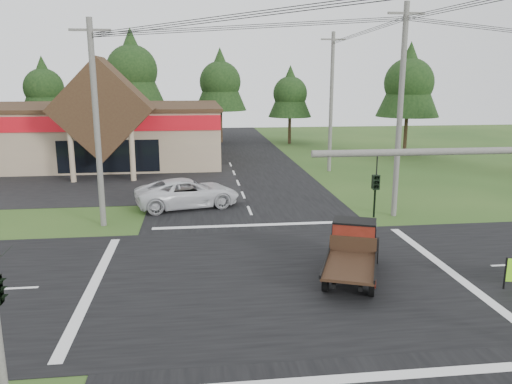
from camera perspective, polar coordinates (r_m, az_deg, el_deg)
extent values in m
plane|color=#254518|center=(19.91, 2.41, -9.64)|extent=(120.00, 120.00, 0.00)
cube|color=black|center=(19.90, 2.41, -9.61)|extent=(12.00, 120.00, 0.02)
cube|color=black|center=(19.90, 2.41, -9.60)|extent=(120.00, 12.00, 0.02)
cube|color=black|center=(39.46, -22.90, 0.77)|extent=(28.00, 14.00, 0.02)
cube|color=tan|center=(50.12, -21.99, 6.12)|extent=(30.00, 15.00, 5.00)
cube|color=#3A2317|center=(49.92, -22.24, 9.02)|extent=(30.40, 15.40, 0.30)
cube|color=#A90D16|center=(42.75, -24.73, 7.02)|extent=(30.00, 0.12, 1.20)
cube|color=#3A2317|center=(40.31, -17.07, 9.05)|extent=(7.78, 4.00, 7.78)
cylinder|color=tan|center=(39.43, -20.32, 3.91)|extent=(0.40, 0.40, 4.00)
cylinder|color=tan|center=(38.65, -13.96, 4.16)|extent=(0.40, 0.40, 4.00)
cube|color=black|center=(41.66, -16.49, 3.93)|extent=(8.00, 0.08, 2.60)
cylinder|color=#595651|center=(12.58, 24.48, 4.30)|extent=(8.00, 0.16, 0.16)
imported|color=black|center=(11.67, 13.46, -0.48)|extent=(0.16, 0.20, 1.00)
cylinder|color=#595651|center=(26.71, -17.75, 7.20)|extent=(0.30, 0.30, 10.50)
cube|color=#595651|center=(26.70, -18.46, 17.16)|extent=(2.00, 0.12, 0.12)
cylinder|color=#595651|center=(28.42, 16.13, 8.63)|extent=(0.30, 0.30, 11.50)
cube|color=#595651|center=(28.55, 16.81, 18.98)|extent=(2.00, 0.12, 0.12)
cylinder|color=#595651|center=(41.67, 8.59, 9.99)|extent=(0.30, 0.30, 11.20)
cube|color=#595651|center=(41.72, 8.83, 16.86)|extent=(2.00, 0.12, 0.12)
cylinder|color=#332316|center=(62.76, -22.71, 6.56)|extent=(0.36, 0.36, 3.50)
cone|color=black|center=(62.49, -23.12, 11.16)|extent=(5.60, 5.60, 6.60)
sphere|color=black|center=(62.49, -23.09, 10.88)|extent=(4.40, 4.40, 4.40)
cylinder|color=#332316|center=(59.78, -13.68, 7.42)|extent=(0.36, 0.36, 4.55)
cone|color=black|center=(59.56, -14.03, 13.72)|extent=(7.28, 7.28, 8.58)
sphere|color=black|center=(59.55, -14.01, 13.34)|extent=(5.72, 5.72, 5.72)
cylinder|color=#332316|center=(60.48, -4.03, 7.48)|extent=(0.36, 0.36, 3.85)
cone|color=black|center=(60.21, -4.12, 12.75)|extent=(6.16, 6.16, 7.26)
sphere|color=black|center=(60.21, -4.11, 12.44)|extent=(4.84, 4.84, 4.84)
cylinder|color=#332316|center=(59.48, 3.85, 7.05)|extent=(0.36, 0.36, 3.15)
cone|color=black|center=(59.19, 3.92, 11.43)|extent=(5.04, 5.04, 5.94)
sphere|color=black|center=(59.20, 3.92, 11.17)|extent=(3.96, 3.96, 3.96)
cylinder|color=#332316|center=(52.83, 16.70, 6.19)|extent=(0.36, 0.36, 3.85)
cone|color=black|center=(52.52, 17.10, 12.21)|extent=(6.16, 6.16, 7.26)
sphere|color=black|center=(52.53, 17.08, 11.85)|extent=(4.84, 4.84, 4.84)
imported|color=silver|center=(30.32, -7.82, -0.10)|extent=(6.69, 4.24, 1.72)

